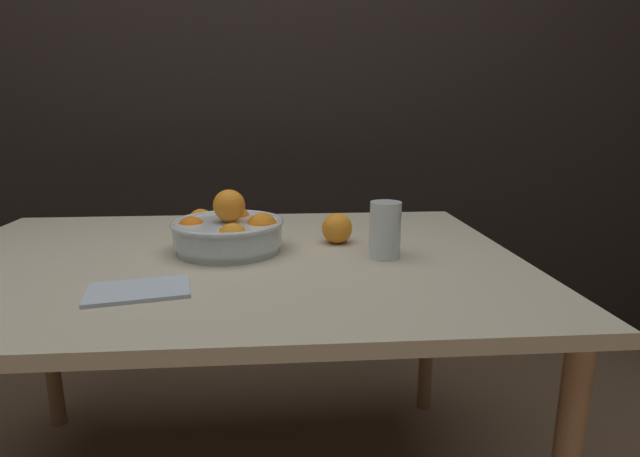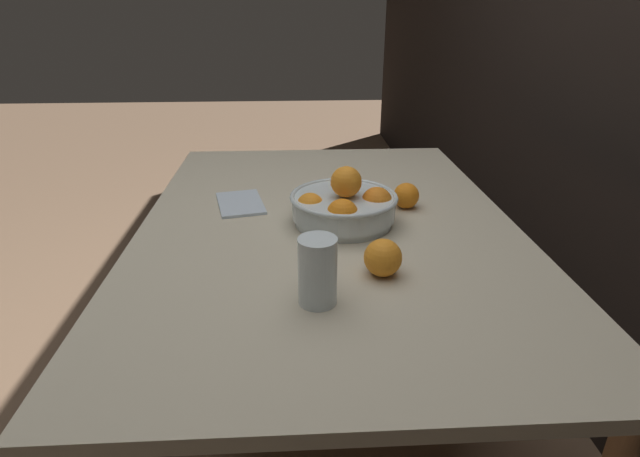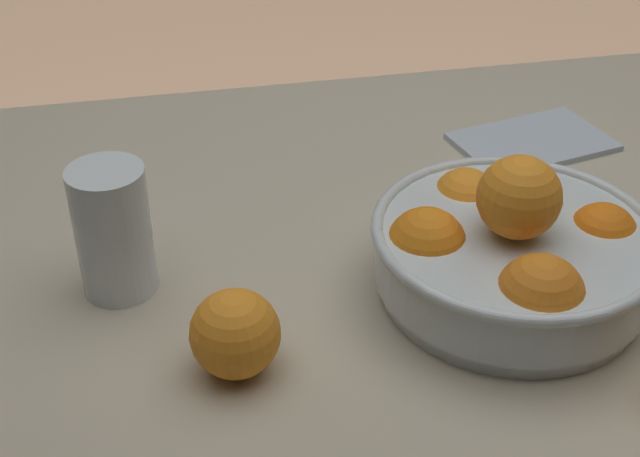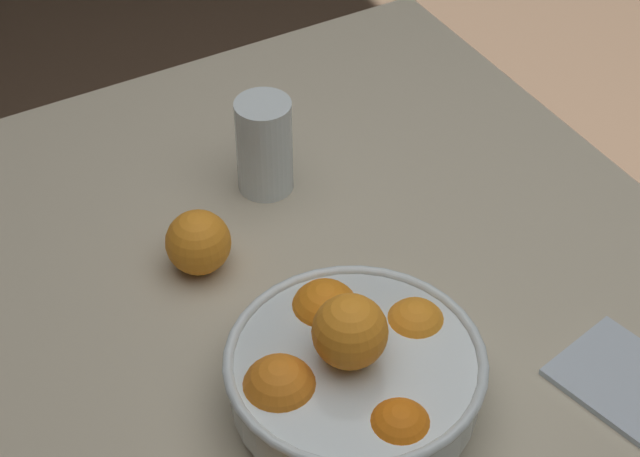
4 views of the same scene
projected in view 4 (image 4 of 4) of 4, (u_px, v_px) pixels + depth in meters
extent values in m
cube|color=#B7AD93|center=(387.00, 403.00, 1.21)|extent=(1.44, 1.00, 0.03)
cylinder|color=#936B47|center=(389.00, 196.00, 2.04)|extent=(0.05, 0.05, 0.71)
cylinder|color=silver|center=(354.00, 399.00, 1.18)|extent=(0.26, 0.26, 0.02)
cylinder|color=silver|center=(355.00, 377.00, 1.15)|extent=(0.27, 0.27, 0.06)
torus|color=silver|center=(355.00, 360.00, 1.14)|extent=(0.28, 0.28, 0.01)
sphere|color=orange|center=(325.00, 314.00, 1.21)|extent=(0.08, 0.08, 0.08)
sphere|color=orange|center=(280.00, 393.00, 1.12)|extent=(0.08, 0.08, 0.08)
sphere|color=orange|center=(399.00, 433.00, 1.09)|extent=(0.07, 0.07, 0.07)
sphere|color=orange|center=(415.00, 330.00, 1.19)|extent=(0.07, 0.07, 0.07)
sphere|color=orange|center=(350.00, 332.00, 1.11)|extent=(0.08, 0.08, 0.08)
cylinder|color=#F4A314|center=(265.00, 160.00, 1.44)|extent=(0.07, 0.07, 0.09)
cylinder|color=silver|center=(264.00, 146.00, 1.42)|extent=(0.08, 0.08, 0.14)
sphere|color=orange|center=(198.00, 242.00, 1.32)|extent=(0.08, 0.08, 0.08)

